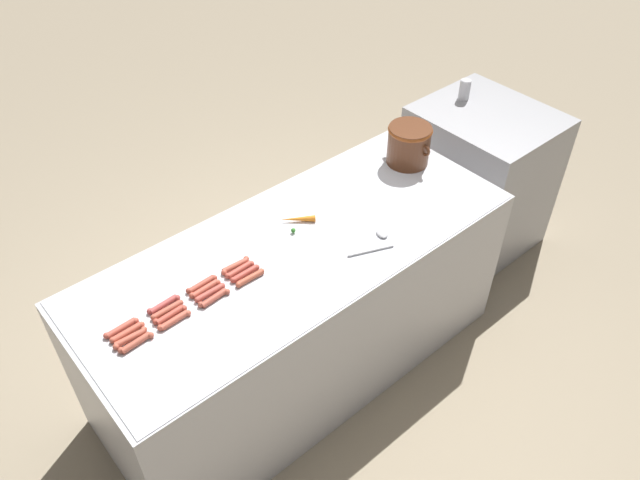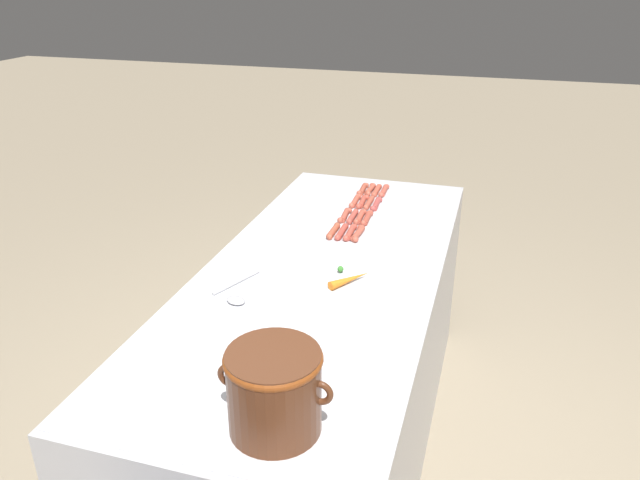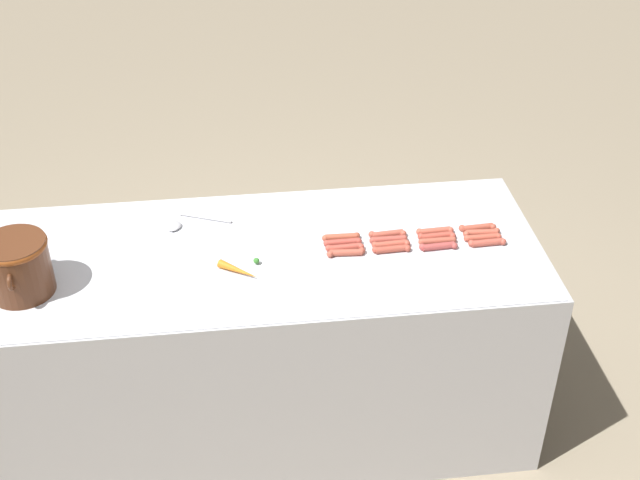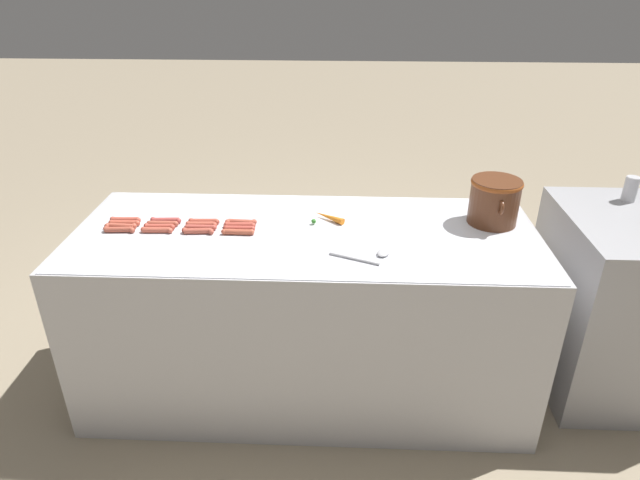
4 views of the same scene
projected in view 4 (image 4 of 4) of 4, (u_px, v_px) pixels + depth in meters
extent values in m
plane|color=gray|center=(307.00, 382.00, 2.89)|extent=(20.00, 20.00, 0.00)
cube|color=#BCBCC1|center=(306.00, 313.00, 2.69)|extent=(0.85, 2.12, 0.88)
cube|color=silver|center=(305.00, 232.00, 2.48)|extent=(0.84, 2.07, 0.00)
cube|color=#A0A0A4|center=(620.00, 303.00, 2.72)|extent=(0.78, 0.68, 0.92)
cylinder|color=#B74F3F|center=(125.00, 220.00, 2.56)|extent=(0.03, 0.12, 0.03)
sphere|color=#B74F3F|center=(113.00, 219.00, 2.57)|extent=(0.03, 0.03, 0.03)
sphere|color=#B74F3F|center=(138.00, 220.00, 2.56)|extent=(0.03, 0.03, 0.03)
cylinder|color=#AD4541|center=(166.00, 220.00, 2.56)|extent=(0.03, 0.12, 0.03)
sphere|color=#AD4541|center=(153.00, 220.00, 2.56)|extent=(0.03, 0.03, 0.03)
sphere|color=#AD4541|center=(179.00, 221.00, 2.55)|extent=(0.03, 0.03, 0.03)
cylinder|color=#AD4938|center=(204.00, 221.00, 2.55)|extent=(0.03, 0.12, 0.03)
sphere|color=#AD4938|center=(191.00, 221.00, 2.55)|extent=(0.03, 0.03, 0.03)
sphere|color=#AD4938|center=(217.00, 222.00, 2.54)|extent=(0.03, 0.03, 0.03)
cylinder|color=#B1503D|center=(241.00, 222.00, 2.54)|extent=(0.03, 0.12, 0.03)
sphere|color=#B1503D|center=(228.00, 222.00, 2.54)|extent=(0.03, 0.03, 0.03)
sphere|color=#B1503D|center=(254.00, 222.00, 2.54)|extent=(0.03, 0.03, 0.03)
cylinder|color=#B9513D|center=(124.00, 223.00, 2.53)|extent=(0.03, 0.12, 0.03)
sphere|color=#B9513D|center=(111.00, 223.00, 2.53)|extent=(0.03, 0.03, 0.03)
sphere|color=#B9513D|center=(137.00, 223.00, 2.53)|extent=(0.03, 0.03, 0.03)
cylinder|color=#AD503D|center=(163.00, 224.00, 2.52)|extent=(0.03, 0.12, 0.03)
sphere|color=#AD503D|center=(149.00, 223.00, 2.53)|extent=(0.03, 0.03, 0.03)
sphere|color=#AD503D|center=(176.00, 224.00, 2.52)|extent=(0.03, 0.03, 0.03)
cylinder|color=#B44F3C|center=(201.00, 224.00, 2.52)|extent=(0.03, 0.12, 0.03)
sphere|color=#B44F3C|center=(188.00, 224.00, 2.52)|extent=(0.03, 0.03, 0.03)
sphere|color=#B44F3C|center=(214.00, 225.00, 2.51)|extent=(0.03, 0.03, 0.03)
cylinder|color=#B1493B|center=(240.00, 225.00, 2.51)|extent=(0.03, 0.12, 0.03)
sphere|color=#B1493B|center=(226.00, 225.00, 2.51)|extent=(0.03, 0.03, 0.03)
sphere|color=#B1493B|center=(253.00, 226.00, 2.51)|extent=(0.03, 0.03, 0.03)
cylinder|color=#B7543F|center=(121.00, 226.00, 2.50)|extent=(0.03, 0.12, 0.03)
sphere|color=#B7543F|center=(107.00, 226.00, 2.50)|extent=(0.03, 0.03, 0.03)
sphere|color=#B7543F|center=(134.00, 226.00, 2.50)|extent=(0.03, 0.03, 0.03)
cylinder|color=#B14839|center=(159.00, 227.00, 2.50)|extent=(0.03, 0.12, 0.03)
sphere|color=#B14839|center=(146.00, 226.00, 2.50)|extent=(0.03, 0.03, 0.03)
sphere|color=#B14839|center=(172.00, 227.00, 2.49)|extent=(0.03, 0.03, 0.03)
cylinder|color=#AC483D|center=(200.00, 227.00, 2.49)|extent=(0.03, 0.12, 0.03)
sphere|color=#AC483D|center=(187.00, 227.00, 2.49)|extent=(0.03, 0.03, 0.03)
sphere|color=#AC483D|center=(214.00, 228.00, 2.49)|extent=(0.03, 0.03, 0.03)
cylinder|color=#AF4539|center=(239.00, 228.00, 2.48)|extent=(0.03, 0.12, 0.03)
sphere|color=#AF4539|center=(226.00, 228.00, 2.48)|extent=(0.03, 0.03, 0.03)
sphere|color=#AF4539|center=(252.00, 229.00, 2.48)|extent=(0.03, 0.03, 0.03)
cylinder|color=#AD4F3B|center=(119.00, 230.00, 2.47)|extent=(0.03, 0.12, 0.03)
sphere|color=#AD4F3B|center=(106.00, 229.00, 2.47)|extent=(0.03, 0.03, 0.03)
sphere|color=#AD4F3B|center=(132.00, 230.00, 2.46)|extent=(0.03, 0.03, 0.03)
cylinder|color=#B9533F|center=(157.00, 230.00, 2.46)|extent=(0.03, 0.12, 0.03)
sphere|color=#B9533F|center=(143.00, 229.00, 2.47)|extent=(0.03, 0.03, 0.03)
sphere|color=#B9533F|center=(170.00, 231.00, 2.46)|extent=(0.03, 0.03, 0.03)
cylinder|color=#B04F3D|center=(198.00, 231.00, 2.46)|extent=(0.04, 0.12, 0.03)
sphere|color=#B04F3D|center=(185.00, 230.00, 2.46)|extent=(0.03, 0.03, 0.03)
sphere|color=#B04F3D|center=(211.00, 232.00, 2.45)|extent=(0.03, 0.03, 0.03)
cylinder|color=#AF5038|center=(238.00, 232.00, 2.45)|extent=(0.03, 0.12, 0.03)
sphere|color=#AF5038|center=(224.00, 232.00, 2.45)|extent=(0.03, 0.03, 0.03)
sphere|color=#AF5038|center=(252.00, 232.00, 2.45)|extent=(0.03, 0.03, 0.03)
cylinder|color=#562D19|center=(494.00, 202.00, 2.52)|extent=(0.22, 0.22, 0.21)
torus|color=brown|center=(497.00, 183.00, 2.47)|extent=(0.23, 0.23, 0.03)
torus|color=#562D19|center=(489.00, 188.00, 2.61)|extent=(0.07, 0.02, 0.07)
torus|color=#562D19|center=(501.00, 207.00, 2.41)|extent=(0.07, 0.02, 0.07)
cylinder|color=#B7B7BC|center=(354.00, 259.00, 2.25)|extent=(0.10, 0.21, 0.01)
ellipsoid|color=#B7B7BC|center=(383.00, 253.00, 2.28)|extent=(0.08, 0.07, 0.02)
cone|color=orange|center=(329.00, 217.00, 2.58)|extent=(0.13, 0.15, 0.03)
sphere|color=#387F2D|center=(314.00, 221.00, 2.54)|extent=(0.02, 0.02, 0.02)
cylinder|color=#BCBCC1|center=(630.00, 189.00, 2.68)|extent=(0.07, 0.07, 0.12)
cylinder|color=silver|center=(634.00, 177.00, 2.65)|extent=(0.06, 0.06, 0.00)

